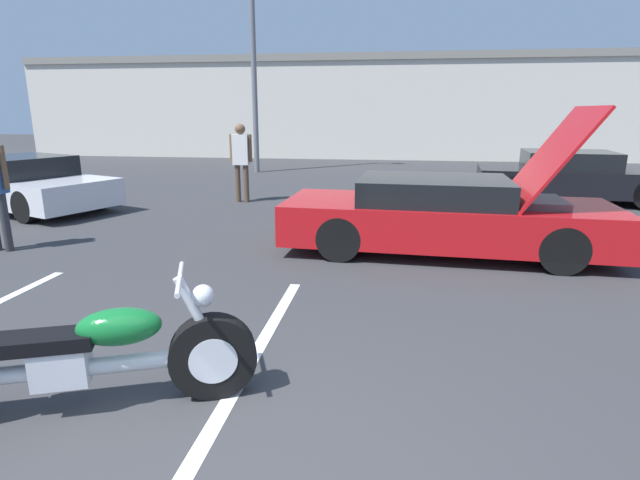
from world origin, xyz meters
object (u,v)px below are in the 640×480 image
at_px(parked_car_left_row, 26,184).
at_px(parked_car_right_row, 573,177).
at_px(motorcycle, 82,359).
at_px(show_car_hood_open, 447,215).
at_px(light_pole, 255,36).
at_px(spectator_by_show_car, 241,156).

distance_m(parked_car_left_row, parked_car_right_row, 12.15).
height_order(motorcycle, show_car_hood_open, show_car_hood_open).
bearing_deg(motorcycle, show_car_hood_open, 36.63).
bearing_deg(parked_car_right_row, motorcycle, -117.91).
height_order(light_pole, parked_car_left_row, light_pole).
xyz_separation_m(show_car_hood_open, parked_car_right_row, (3.32, 4.86, 0.00)).
relative_size(show_car_hood_open, parked_car_right_row, 1.09).
bearing_deg(motorcycle, parked_car_right_row, 35.63).
distance_m(light_pole, parked_car_left_row, 8.82).
bearing_deg(parked_car_left_row, show_car_hood_open, 7.71).
xyz_separation_m(light_pole, motorcycle, (2.52, -13.96, -4.01)).
xyz_separation_m(light_pole, parked_car_right_row, (8.72, -4.55, -3.84)).
xyz_separation_m(parked_car_left_row, spectator_by_show_car, (4.27, 1.57, 0.52)).
bearing_deg(show_car_hood_open, parked_car_left_row, 169.20).
distance_m(show_car_hood_open, spectator_by_show_car, 5.65).
relative_size(motorcycle, spectator_by_show_car, 1.29).
relative_size(parked_car_right_row, spectator_by_show_car, 2.48).
xyz_separation_m(motorcycle, parked_car_right_row, (6.20, 9.41, 0.17)).
height_order(motorcycle, spectator_by_show_car, spectator_by_show_car).
distance_m(show_car_hood_open, parked_car_right_row, 5.88).
relative_size(light_pole, parked_car_left_row, 1.84).
distance_m(parked_car_left_row, spectator_by_show_car, 4.58).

